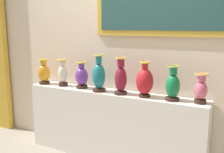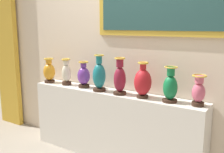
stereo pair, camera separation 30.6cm
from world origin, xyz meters
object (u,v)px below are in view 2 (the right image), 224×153
at_px(vase_teal, 99,76).
at_px(vase_emerald, 170,87).
at_px(vase_burgundy, 120,78).
at_px(vase_rose, 199,91).
at_px(vase_ivory, 66,73).
at_px(vase_crimson, 143,82).
at_px(vase_amber, 49,72).
at_px(vase_violet, 84,76).

xyz_separation_m(vase_teal, vase_emerald, (0.87, 0.02, -0.02)).
xyz_separation_m(vase_burgundy, vase_rose, (0.86, 0.04, -0.04)).
bearing_deg(vase_emerald, vase_burgundy, -178.10).
distance_m(vase_ivory, vase_teal, 0.55).
bearing_deg(vase_crimson, vase_rose, 2.88).
xyz_separation_m(vase_crimson, vase_rose, (0.58, 0.03, -0.03)).
xyz_separation_m(vase_amber, vase_violet, (0.58, 0.03, -0.00)).
bearing_deg(vase_teal, vase_amber, 178.96).
bearing_deg(vase_burgundy, vase_violet, 175.69).
relative_size(vase_amber, vase_ivory, 0.96).
bearing_deg(vase_burgundy, vase_emerald, 1.90).
xyz_separation_m(vase_violet, vase_teal, (0.27, -0.04, 0.03)).
relative_size(vase_crimson, vase_rose, 1.28).
distance_m(vase_amber, vase_burgundy, 1.13).
bearing_deg(vase_rose, vase_crimson, -177.12).
relative_size(vase_amber, vase_crimson, 0.86).
distance_m(vase_burgundy, vase_crimson, 0.28).
relative_size(vase_burgundy, vase_crimson, 1.08).
xyz_separation_m(vase_violet, vase_burgundy, (0.55, -0.04, 0.04)).
bearing_deg(vase_violet, vase_amber, -177.36).
bearing_deg(vase_amber, vase_teal, -1.04).
distance_m(vase_emerald, vase_rose, 0.28).
distance_m(vase_amber, vase_teal, 0.85).
xyz_separation_m(vase_burgundy, vase_emerald, (0.59, 0.02, -0.03)).
bearing_deg(vase_burgundy, vase_ivory, 177.75).
bearing_deg(vase_crimson, vase_ivory, 178.82).
relative_size(vase_ivory, vase_rose, 1.13).
bearing_deg(vase_rose, vase_burgundy, -177.40).
relative_size(vase_ivory, vase_violet, 1.05).
distance_m(vase_amber, vase_emerald, 1.72).
height_order(vase_teal, vase_burgundy, vase_teal).
relative_size(vase_crimson, vase_emerald, 1.06).
bearing_deg(vase_burgundy, vase_teal, -179.92).
bearing_deg(vase_rose, vase_teal, -178.02).
distance_m(vase_violet, vase_teal, 0.27).
bearing_deg(vase_violet, vase_burgundy, -4.31).
bearing_deg(vase_ivory, vase_burgundy, -2.25).
height_order(vase_amber, vase_crimson, vase_crimson).
bearing_deg(vase_emerald, vase_teal, -178.69).
relative_size(vase_ivory, vase_burgundy, 0.82).
xyz_separation_m(vase_ivory, vase_violet, (0.28, 0.01, -0.01)).
height_order(vase_ivory, vase_crimson, vase_crimson).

